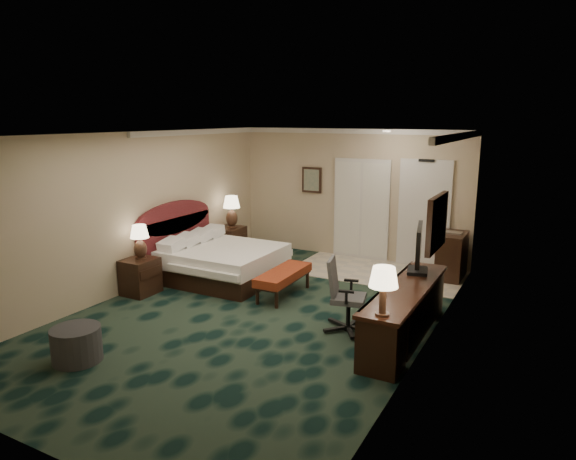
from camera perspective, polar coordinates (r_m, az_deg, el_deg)
The scene contains 25 objects.
floor at distance 7.95m, azimuth -3.27°, elevation -9.25°, with size 5.00×7.50×0.00m, color black.
ceiling at distance 7.39m, azimuth -3.54°, elevation 10.59°, with size 5.00×7.50×0.00m, color silver.
wall_back at distance 10.88m, azimuth 7.02°, elevation 3.99°, with size 5.00×0.00×2.70m, color tan.
wall_front at distance 4.90m, azimuth -27.24°, elevation -7.92°, with size 5.00×0.00×2.70m, color tan.
wall_left at distance 9.10m, azimuth -16.95°, elevation 1.87°, with size 0.00×7.50×2.70m, color tan.
wall_right at distance 6.63m, azimuth 15.36°, elevation -1.87°, with size 0.00×7.50×2.70m, color tan.
crown_molding at distance 7.39m, azimuth -3.53°, elevation 10.20°, with size 5.00×7.50×0.10m, color silver, non-canonical shape.
tile_patch at distance 10.09m, azimuth 9.83°, elevation -4.61°, with size 3.20×1.70×0.01m, color #BBB2A4.
headboard at distance 9.90m, azimuth -12.39°, elevation -0.89°, with size 0.12×2.00×1.40m, color #4D1214, non-canonical shape.
entry_door at distance 10.44m, azimuth 14.86°, elevation 1.64°, with size 1.02×0.06×2.18m, color silver.
closet_doors at distance 10.80m, azimuth 8.14°, elevation 2.28°, with size 1.20×0.06×2.10m, color silver.
wall_art at distance 11.16m, azimuth 2.66°, elevation 5.58°, with size 0.45×0.06×0.55m, color slate.
wall_mirror at distance 7.17m, azimuth 16.23°, elevation 0.78°, with size 0.05×0.95×0.75m, color white.
bed at distance 9.52m, azimuth -7.12°, elevation -3.70°, with size 1.91×1.77×0.60m, color white.
nightstand_near at distance 9.05m, azimuth -16.10°, elevation -4.98°, with size 0.48×0.56×0.61m, color black.
nightstand_far at distance 10.97m, azimuth -6.52°, elevation -1.38°, with size 0.52×0.60×0.66m, color black.
lamp_near at distance 8.92m, azimuth -16.13°, elevation -1.28°, with size 0.31×0.31×0.58m, color black, non-canonical shape.
lamp_far at distance 10.86m, azimuth -6.28°, elevation 2.05°, with size 0.35×0.35×0.66m, color black, non-canonical shape.
bed_bench at distance 8.61m, azimuth -0.50°, elevation -5.93°, with size 0.45×1.30×0.44m, color maroon.
ottoman at distance 6.94m, azimuth -22.44°, elevation -11.66°, with size 0.60×0.60×0.43m, color #2B2B30.
desk at distance 7.14m, azimuth 12.89°, elevation -8.99°, with size 0.55×2.54×0.73m, color black.
tv at distance 7.61m, azimuth 14.31°, elevation -2.11°, with size 0.07×0.88×0.69m, color black.
desk_lamp at distance 5.91m, azimuth 10.52°, elevation -6.68°, with size 0.33×0.33×0.58m, color black, non-canonical shape.
desk_chair at distance 7.23m, azimuth 6.76°, elevation -7.23°, with size 0.60×0.56×1.03m, color #4B4B50, non-canonical shape.
minibar at distance 9.95m, azimuth 17.73°, elevation -2.76°, with size 0.45×0.81×0.85m, color black.
Camera 1 is at (3.88, -6.28, 2.94)m, focal length 32.00 mm.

